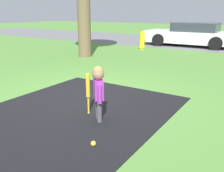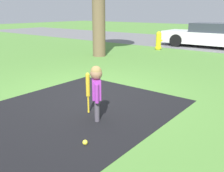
# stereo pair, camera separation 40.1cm
# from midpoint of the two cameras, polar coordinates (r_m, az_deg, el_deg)

# --- Properties ---
(ground_plane) EXTENTS (60.00, 60.00, 0.00)m
(ground_plane) POSITION_cam_midpoint_polar(r_m,az_deg,el_deg) (5.43, -8.28, -1.95)
(ground_plane) COLOR #518438
(street_strip) EXTENTS (40.00, 6.00, 0.01)m
(street_strip) POSITION_cam_midpoint_polar(r_m,az_deg,el_deg) (14.77, 19.57, 9.14)
(street_strip) COLOR slate
(street_strip) RESTS_ON ground
(child) EXTENTS (0.28, 0.28, 0.91)m
(child) POSITION_cam_midpoint_polar(r_m,az_deg,el_deg) (3.96, -6.05, -0.01)
(child) COLOR #4C4751
(child) RESTS_ON ground
(baseball_bat) EXTENTS (0.07, 0.07, 0.73)m
(baseball_bat) POSITION_cam_midpoint_polar(r_m,az_deg,el_deg) (4.27, -8.20, -0.45)
(baseball_bat) COLOR yellow
(baseball_bat) RESTS_ON ground
(sports_ball) EXTENTS (0.07, 0.07, 0.07)m
(sports_ball) POSITION_cam_midpoint_polar(r_m,az_deg,el_deg) (3.43, -7.74, -12.97)
(sports_ball) COLOR yellow
(sports_ball) RESTS_ON ground
(fire_hydrant) EXTENTS (0.33, 0.30, 0.84)m
(fire_hydrant) POSITION_cam_midpoint_polar(r_m,az_deg,el_deg) (11.87, 5.94, 10.34)
(fire_hydrant) COLOR yellow
(fire_hydrant) RESTS_ON ground
(parked_car) EXTENTS (4.51, 2.00, 1.17)m
(parked_car) POSITION_cam_midpoint_polar(r_m,az_deg,el_deg) (13.46, 16.89, 11.13)
(parked_car) COLOR silver
(parked_car) RESTS_ON ground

